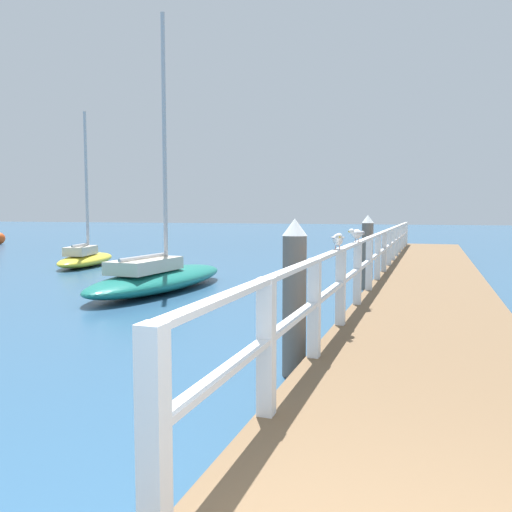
% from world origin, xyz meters
% --- Properties ---
extents(pier_deck, '(2.36, 24.43, 0.44)m').
position_xyz_m(pier_deck, '(0.00, 12.22, 0.22)').
color(pier_deck, brown).
rests_on(pier_deck, ground_plane).
extents(pier_railing, '(0.12, 22.95, 1.03)m').
position_xyz_m(pier_railing, '(-1.10, 12.22, 1.07)').
color(pier_railing, white).
rests_on(pier_railing, pier_deck).
extents(dock_piling_near, '(0.29, 0.29, 1.86)m').
position_xyz_m(dock_piling_near, '(-1.48, 4.72, 0.94)').
color(dock_piling_near, '#6B6056').
rests_on(dock_piling_near, ground_plane).
extents(dock_piling_far, '(0.29, 0.29, 1.86)m').
position_xyz_m(dock_piling_far, '(-1.48, 11.91, 0.94)').
color(dock_piling_far, '#6B6056').
rests_on(dock_piling_far, ground_plane).
extents(seagull_foreground, '(0.23, 0.47, 0.21)m').
position_xyz_m(seagull_foreground, '(-1.10, 5.41, 1.60)').
color(seagull_foreground, white).
rests_on(seagull_foreground, pier_railing).
extents(seagull_background, '(0.24, 0.46, 0.21)m').
position_xyz_m(seagull_background, '(-1.10, 7.15, 1.60)').
color(seagull_background, white).
rests_on(seagull_background, pier_railing).
extents(boat_0, '(2.27, 4.21, 5.47)m').
position_xyz_m(boat_0, '(-11.67, 14.42, 0.32)').
color(boat_0, gold).
rests_on(boat_0, ground_plane).
extents(boat_2, '(1.90, 5.60, 6.73)m').
position_xyz_m(boat_2, '(-6.30, 10.11, 0.35)').
color(boat_2, '#197266').
rests_on(boat_2, ground_plane).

